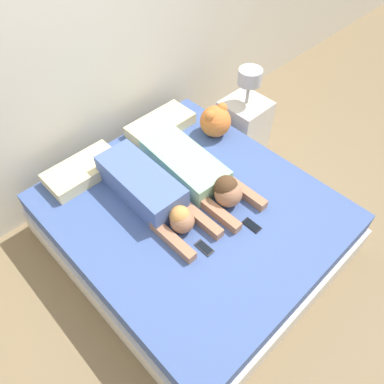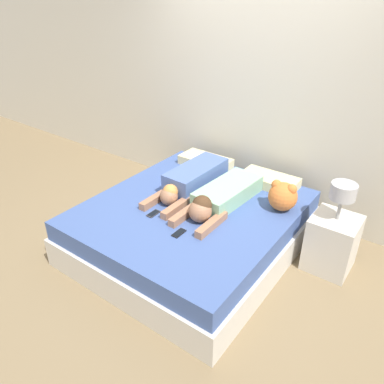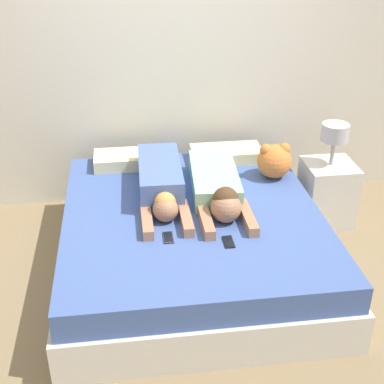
{
  "view_description": "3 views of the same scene",
  "coord_description": "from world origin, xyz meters",
  "px_view_note": "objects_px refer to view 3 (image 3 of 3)",
  "views": [
    {
      "loc": [
        -1.2,
        -1.25,
        2.64
      ],
      "look_at": [
        0.0,
        0.0,
        0.63
      ],
      "focal_mm": 35.0,
      "sensor_mm": 36.0,
      "label": 1
    },
    {
      "loc": [
        1.78,
        -2.44,
        2.33
      ],
      "look_at": [
        0.0,
        0.0,
        0.63
      ],
      "focal_mm": 35.0,
      "sensor_mm": 36.0,
      "label": 2
    },
    {
      "loc": [
        -0.44,
        -3.21,
        2.36
      ],
      "look_at": [
        0.0,
        0.0,
        0.63
      ],
      "focal_mm": 50.0,
      "sensor_mm": 36.0,
      "label": 3
    }
  ],
  "objects_px": {
    "person_right": "(218,188)",
    "pillow_head_right": "(226,154)",
    "cell_phone_right": "(228,242)",
    "cell_phone_left": "(168,237)",
    "pillow_head_left": "(130,159)",
    "plush_toy": "(274,160)",
    "nightstand": "(327,189)",
    "bed": "(192,240)",
    "person_left": "(161,183)"
  },
  "relations": [
    {
      "from": "person_right",
      "to": "pillow_head_right",
      "type": "bearing_deg",
      "value": 73.66
    },
    {
      "from": "person_right",
      "to": "cell_phone_right",
      "type": "relative_size",
      "value": 8.05
    },
    {
      "from": "pillow_head_right",
      "to": "cell_phone_left",
      "type": "xyz_separation_m",
      "value": [
        -0.6,
        -1.14,
        -0.05
      ]
    },
    {
      "from": "pillow_head_left",
      "to": "cell_phone_right",
      "type": "distance_m",
      "value": 1.37
    },
    {
      "from": "plush_toy",
      "to": "pillow_head_right",
      "type": "bearing_deg",
      "value": 129.55
    },
    {
      "from": "pillow_head_right",
      "to": "cell_phone_left",
      "type": "relative_size",
      "value": 4.35
    },
    {
      "from": "pillow_head_right",
      "to": "nightstand",
      "type": "height_order",
      "value": "nightstand"
    },
    {
      "from": "bed",
      "to": "cell_phone_right",
      "type": "distance_m",
      "value": 0.52
    },
    {
      "from": "cell_phone_right",
      "to": "plush_toy",
      "type": "xyz_separation_m",
      "value": [
        0.53,
        0.87,
        0.14
      ]
    },
    {
      "from": "person_right",
      "to": "cell_phone_right",
      "type": "bearing_deg",
      "value": -93.18
    },
    {
      "from": "person_right",
      "to": "cell_phone_left",
      "type": "height_order",
      "value": "person_right"
    },
    {
      "from": "pillow_head_right",
      "to": "cell_phone_left",
      "type": "bearing_deg",
      "value": -117.72
    },
    {
      "from": "bed",
      "to": "plush_toy",
      "type": "distance_m",
      "value": 0.92
    },
    {
      "from": "pillow_head_right",
      "to": "person_right",
      "type": "relative_size",
      "value": 0.54
    },
    {
      "from": "person_right",
      "to": "pillow_head_left",
      "type": "bearing_deg",
      "value": 132.8
    },
    {
      "from": "plush_toy",
      "to": "person_right",
      "type": "bearing_deg",
      "value": -150.08
    },
    {
      "from": "bed",
      "to": "pillow_head_left",
      "type": "bearing_deg",
      "value": 116.17
    },
    {
      "from": "pillow_head_left",
      "to": "cell_phone_left",
      "type": "xyz_separation_m",
      "value": [
        0.2,
        -1.14,
        -0.05
      ]
    },
    {
      "from": "pillow_head_left",
      "to": "person_left",
      "type": "height_order",
      "value": "person_left"
    },
    {
      "from": "person_left",
      "to": "cell_phone_left",
      "type": "distance_m",
      "value": 0.59
    },
    {
      "from": "cell_phone_left",
      "to": "cell_phone_right",
      "type": "bearing_deg",
      "value": -15.25
    },
    {
      "from": "person_left",
      "to": "cell_phone_left",
      "type": "xyz_separation_m",
      "value": [
        -0.0,
        -0.58,
        -0.1
      ]
    },
    {
      "from": "cell_phone_right",
      "to": "plush_toy",
      "type": "distance_m",
      "value": 1.03
    },
    {
      "from": "pillow_head_right",
      "to": "nightstand",
      "type": "xyz_separation_m",
      "value": [
        0.8,
        -0.31,
        -0.23
      ]
    },
    {
      "from": "plush_toy",
      "to": "bed",
      "type": "bearing_deg",
      "value": -147.8
    },
    {
      "from": "cell_phone_left",
      "to": "person_left",
      "type": "bearing_deg",
      "value": 89.51
    },
    {
      "from": "pillow_head_right",
      "to": "cell_phone_left",
      "type": "height_order",
      "value": "pillow_head_right"
    },
    {
      "from": "person_right",
      "to": "plush_toy",
      "type": "bearing_deg",
      "value": 29.92
    },
    {
      "from": "person_right",
      "to": "nightstand",
      "type": "bearing_deg",
      "value": 19.33
    },
    {
      "from": "pillow_head_left",
      "to": "person_right",
      "type": "height_order",
      "value": "person_right"
    },
    {
      "from": "cell_phone_right",
      "to": "nightstand",
      "type": "relative_size",
      "value": 0.15
    },
    {
      "from": "bed",
      "to": "pillow_head_right",
      "type": "distance_m",
      "value": 0.95
    },
    {
      "from": "pillow_head_right",
      "to": "person_left",
      "type": "bearing_deg",
      "value": -136.52
    },
    {
      "from": "pillow_head_left",
      "to": "nightstand",
      "type": "height_order",
      "value": "nightstand"
    },
    {
      "from": "bed",
      "to": "pillow_head_right",
      "type": "bearing_deg",
      "value": 63.83
    },
    {
      "from": "pillow_head_right",
      "to": "person_left",
      "type": "distance_m",
      "value": 0.82
    },
    {
      "from": "bed",
      "to": "person_right",
      "type": "height_order",
      "value": "person_right"
    },
    {
      "from": "pillow_head_left",
      "to": "bed",
      "type": "bearing_deg",
      "value": -63.83
    },
    {
      "from": "person_left",
      "to": "cell_phone_left",
      "type": "height_order",
      "value": "person_left"
    },
    {
      "from": "pillow_head_right",
      "to": "person_left",
      "type": "relative_size",
      "value": 0.56
    },
    {
      "from": "cell_phone_left",
      "to": "nightstand",
      "type": "distance_m",
      "value": 1.64
    },
    {
      "from": "person_right",
      "to": "cell_phone_left",
      "type": "relative_size",
      "value": 8.05
    },
    {
      "from": "person_left",
      "to": "person_right",
      "type": "relative_size",
      "value": 0.97
    },
    {
      "from": "bed",
      "to": "plush_toy",
      "type": "relative_size",
      "value": 7.28
    },
    {
      "from": "pillow_head_right",
      "to": "cell_phone_right",
      "type": "height_order",
      "value": "pillow_head_right"
    },
    {
      "from": "person_left",
      "to": "nightstand",
      "type": "height_order",
      "value": "nightstand"
    },
    {
      "from": "pillow_head_right",
      "to": "nightstand",
      "type": "bearing_deg",
      "value": -21.21
    },
    {
      "from": "plush_toy",
      "to": "nightstand",
      "type": "xyz_separation_m",
      "value": [
        0.49,
        0.06,
        -0.32
      ]
    },
    {
      "from": "cell_phone_right",
      "to": "nightstand",
      "type": "bearing_deg",
      "value": 42.37
    },
    {
      "from": "bed",
      "to": "nightstand",
      "type": "height_order",
      "value": "nightstand"
    }
  ]
}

